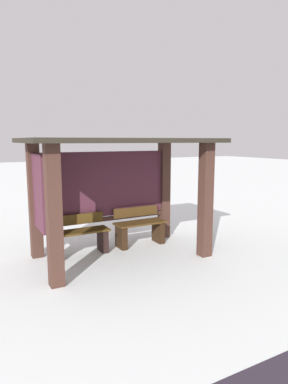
# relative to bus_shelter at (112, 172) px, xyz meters

# --- Properties ---
(ground_plane) EXTENTS (60.00, 60.00, 0.00)m
(ground_plane) POSITION_rel_bus_shelter_xyz_m (0.09, -0.18, -1.58)
(ground_plane) COLOR white
(bus_shelter) EXTENTS (3.36, 2.03, 2.19)m
(bus_shelter) POSITION_rel_bus_shelter_xyz_m (0.00, 0.00, 0.00)
(bus_shelter) COLOR #452A22
(bus_shelter) RESTS_ON ground
(bench_left_inside) EXTENTS (1.07, 0.39, 0.76)m
(bench_left_inside) POSITION_rel_bus_shelter_xyz_m (-0.54, 0.27, -1.23)
(bench_left_inside) COLOR #4F3814
(bench_left_inside) RESTS_ON ground
(bench_center_inside) EXTENTS (1.07, 0.42, 0.77)m
(bench_center_inside) POSITION_rel_bus_shelter_xyz_m (0.72, 0.27, -1.23)
(bench_center_inside) COLOR #493015
(bench_center_inside) RESTS_ON ground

